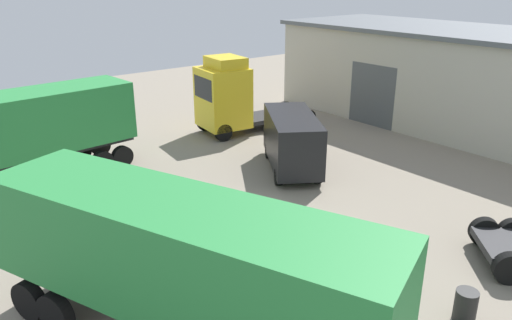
{
  "coord_description": "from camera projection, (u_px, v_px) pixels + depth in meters",
  "views": [
    {
      "loc": [
        12.05,
        -9.35,
        8.53
      ],
      "look_at": [
        -2.3,
        2.24,
        1.6
      ],
      "focal_mm": 35.0,
      "sensor_mm": 36.0,
      "label": 1
    }
  ],
  "objects": [
    {
      "name": "warehouse_building",
      "position": [
        509.0,
        87.0,
        26.87
      ],
      "size": [
        27.85,
        8.47,
        5.57
      ],
      "color": "#B7B2A3",
      "rests_on": "ground_plane"
    },
    {
      "name": "ground_plane",
      "position": [
        247.0,
        236.0,
        17.28
      ],
      "size": [
        60.0,
        60.0,
        0.0
      ],
      "primitive_type": "plane",
      "color": "gray"
    },
    {
      "name": "tractor_unit_yellow",
      "position": [
        231.0,
        98.0,
        27.72
      ],
      "size": [
        3.35,
        7.04,
        4.32
      ],
      "rotation": [
        0.0,
        0.0,
        -1.7
      ],
      "color": "yellow",
      "rests_on": "ground_plane"
    },
    {
      "name": "delivery_van_black",
      "position": [
        292.0,
        140.0,
        22.73
      ],
      "size": [
        5.3,
        4.42,
        2.58
      ],
      "rotation": [
        0.0,
        0.0,
        2.56
      ],
      "color": "black",
      "rests_on": "ground_plane"
    },
    {
      "name": "oil_drum",
      "position": [
        465.0,
        306.0,
        12.93
      ],
      "size": [
        0.58,
        0.58,
        0.88
      ],
      "color": "black",
      "rests_on": "ground_plane"
    },
    {
      "name": "container_trailer_green",
      "position": [
        14.0,
        128.0,
        20.62
      ],
      "size": [
        3.25,
        10.22,
        3.91
      ],
      "rotation": [
        0.0,
        0.0,
        -1.5
      ],
      "color": "#28843D",
      "rests_on": "ground_plane"
    },
    {
      "name": "container_trailer_orange",
      "position": [
        178.0,
        259.0,
        11.25
      ],
      "size": [
        10.25,
        5.97,
        3.88
      ],
      "rotation": [
        0.0,
        0.0,
        0.37
      ],
      "color": "#28843D",
      "rests_on": "ground_plane"
    }
  ]
}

